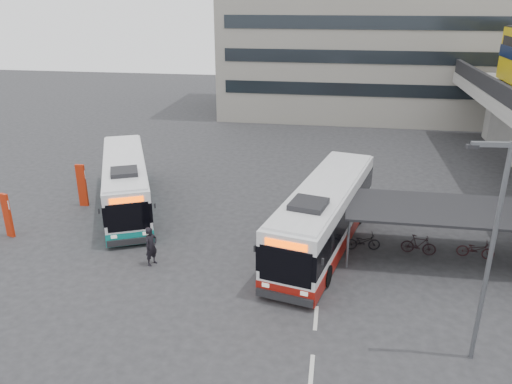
# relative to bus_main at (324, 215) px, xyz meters

# --- Properties ---
(ground) EXTENTS (120.00, 120.00, 0.00)m
(ground) POSITION_rel_bus_main_xyz_m (-2.54, -3.36, -1.62)
(ground) COLOR #28282B
(ground) RESTS_ON ground
(bike_shelter) EXTENTS (10.00, 4.00, 2.54)m
(bike_shelter) POSITION_rel_bus_main_xyz_m (5.92, -0.36, 0.02)
(bike_shelter) COLOR #595B60
(bike_shelter) RESTS_ON ground
(road_markings) EXTENTS (0.15, 7.60, 0.01)m
(road_markings) POSITION_rel_bus_main_xyz_m (-0.04, -6.36, -1.61)
(road_markings) COLOR beige
(road_markings) RESTS_ON ground
(bus_main) EXTENTS (5.20, 12.05, 3.48)m
(bus_main) POSITION_rel_bus_main_xyz_m (0.00, 0.00, 0.00)
(bus_main) COLOR white
(bus_main) RESTS_ON ground
(bus_teal) EXTENTS (6.66, 11.00, 3.25)m
(bus_teal) POSITION_rel_bus_main_xyz_m (-11.74, 3.04, -0.11)
(bus_teal) COLOR white
(bus_teal) RESTS_ON ground
(pedestrian) EXTENTS (0.70, 0.82, 1.90)m
(pedestrian) POSITION_rel_bus_main_xyz_m (-7.86, -3.33, -0.67)
(pedestrian) COLOR black
(pedestrian) RESTS_ON ground
(lamp_post) EXTENTS (1.38, 0.29, 7.82)m
(lamp_post) POSITION_rel_bus_main_xyz_m (5.33, -7.81, 2.84)
(lamp_post) COLOR #595B60
(lamp_post) RESTS_ON ground
(sign_totem_mid) EXTENTS (0.51, 0.29, 2.40)m
(sign_totem_mid) POSITION_rel_bus_main_xyz_m (-16.26, -1.71, -0.37)
(sign_totem_mid) COLOR #B3250B
(sign_totem_mid) RESTS_ON ground
(sign_totem_north) EXTENTS (0.56, 0.20, 2.60)m
(sign_totem_north) POSITION_rel_bus_main_xyz_m (-14.41, 2.79, -0.27)
(sign_totem_north) COLOR #B3250B
(sign_totem_north) RESTS_ON ground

